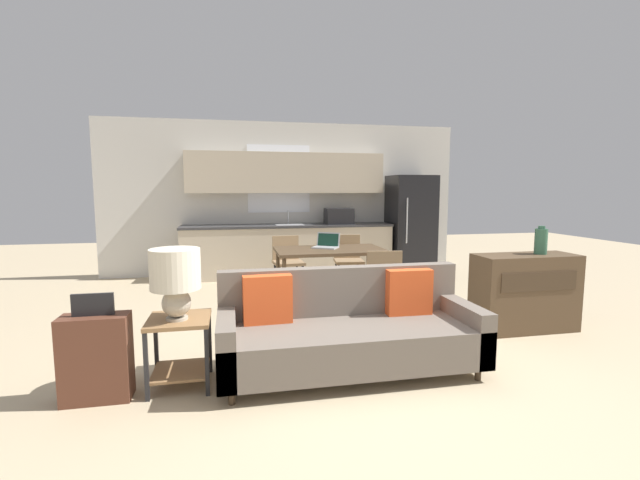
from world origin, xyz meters
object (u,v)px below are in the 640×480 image
couch (348,331)px  side_table (180,340)px  dining_table (330,254)px  laptop (327,244)px  dining_chair_far_left (288,260)px  credenza (525,292)px  table_lamp (175,276)px  vase (541,241)px  dining_chair_far_right (348,258)px  suitcase (96,357)px  refrigerator (410,224)px  dining_chair_near_right (382,279)px

couch → side_table: couch is taller
dining_table → laptop: (-0.02, 0.13, 0.11)m
dining_chair_far_left → credenza: bearing=-50.4°
table_lamp → couch: bearing=2.8°
vase → credenza: bearing=-176.9°
credenza → dining_chair_far_right: same height
couch → suitcase: (-1.90, -0.15, -0.01)m
table_lamp → suitcase: bearing=-171.7°
dining_table → table_lamp: bearing=-128.0°
refrigerator → table_lamp: size_ratio=3.29×
couch → dining_chair_near_right: bearing=59.5°
refrigerator → side_table: bearing=-132.0°
table_lamp → suitcase: size_ratio=0.68×
credenza → laptop: bearing=138.8°
credenza → dining_chair_near_right: 1.53m
couch → dining_chair_near_right: (0.77, 1.31, 0.15)m
side_table → credenza: (3.47, 0.64, 0.05)m
table_lamp → suitcase: 0.78m
suitcase → dining_chair_far_left: bearing=59.7°
refrigerator → vase: 3.39m
dining_chair_far_right → dining_chair_far_left: same height
dining_chair_far_left → suitcase: 3.50m
refrigerator → dining_chair_far_right: refrigerator is taller
dining_chair_near_right → table_lamp: bearing=41.1°
dining_table → suitcase: size_ratio=1.81×
credenza → dining_table: bearing=140.9°
laptop → dining_chair_near_right: bearing=-30.8°
dining_chair_far_left → couch: bearing=-92.8°
laptop → suitcase: laptop is taller
side_table → table_lamp: bearing=-102.3°
refrigerator → laptop: size_ratio=4.34×
couch → dining_chair_far_right: size_ratio=2.59×
dining_table → credenza: bearing=-39.1°
side_table → vase: 3.75m
dining_chair_near_right → suitcase: 3.04m
side_table → dining_chair_near_right: 2.50m
suitcase → dining_chair_near_right: bearing=28.5°
side_table → dining_chair_far_left: bearing=67.4°
dining_table → laptop: bearing=97.0°
suitcase → dining_chair_far_right: bearing=48.0°
credenza → dining_chair_far_left: (-2.27, 2.26, 0.06)m
dining_chair_near_right → dining_chair_far_left: (-0.90, 1.57, 0.00)m
table_lamp → laptop: bearing=53.9°
suitcase → refrigerator: bearing=44.7°
laptop → side_table: bearing=-94.2°
dining_chair_far_left → vase: bearing=-48.2°
couch → credenza: bearing=15.9°
laptop → suitcase: (-2.21, -2.35, -0.46)m
side_table → credenza: size_ratio=0.49×
table_lamp → vase: (3.65, 0.69, 0.09)m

